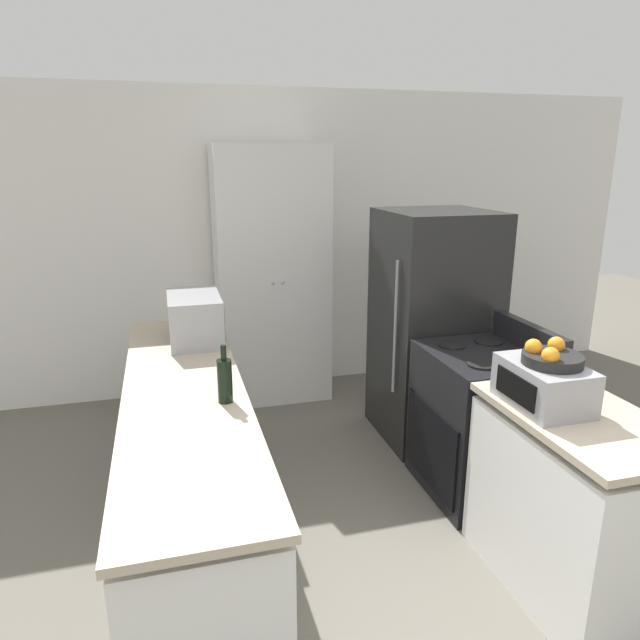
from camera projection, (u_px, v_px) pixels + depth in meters
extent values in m
cube|color=white|center=(271.00, 244.00, 5.02)|extent=(7.00, 0.06, 2.60)
cube|color=silver|center=(190.00, 473.00, 3.03)|extent=(0.58, 2.55, 0.84)
cube|color=#B7A88E|center=(184.00, 391.00, 2.90)|extent=(0.60, 2.60, 0.04)
cube|color=silver|center=(571.00, 509.00, 2.72)|extent=(0.58, 0.95, 0.84)
cube|color=#B7A88E|center=(584.00, 419.00, 2.59)|extent=(0.60, 0.97, 0.04)
cube|color=silver|center=(272.00, 276.00, 4.80)|extent=(0.92, 0.50, 2.14)
sphere|color=#B2B2B7|center=(273.00, 283.00, 4.54)|extent=(0.03, 0.03, 0.03)
sphere|color=#B2B2B7|center=(283.00, 282.00, 4.56)|extent=(0.03, 0.03, 0.03)
cube|color=black|center=(480.00, 423.00, 3.52)|extent=(0.64, 0.74, 0.91)
cube|color=black|center=(430.00, 446.00, 3.47)|extent=(0.02, 0.65, 0.50)
cube|color=black|center=(529.00, 337.00, 3.45)|extent=(0.06, 0.70, 0.16)
cylinder|color=black|center=(482.00, 364.00, 3.20)|extent=(0.17, 0.17, 0.01)
cylinder|color=black|center=(452.00, 345.00, 3.53)|extent=(0.17, 0.17, 0.01)
cylinder|color=black|center=(522.00, 360.00, 3.27)|extent=(0.17, 0.17, 0.01)
cylinder|color=black|center=(489.00, 342.00, 3.59)|extent=(0.17, 0.17, 0.01)
cube|color=black|center=(433.00, 327.00, 4.16)|extent=(0.73, 0.77, 1.68)
cylinder|color=gray|center=(395.00, 328.00, 3.85)|extent=(0.02, 0.02, 0.93)
cube|color=#939399|center=(195.00, 318.00, 3.60)|extent=(0.32, 0.53, 0.30)
cube|color=black|center=(221.00, 318.00, 3.61)|extent=(0.01, 0.33, 0.21)
cylinder|color=black|center=(225.00, 381.00, 2.70)|extent=(0.07, 0.07, 0.21)
cylinder|color=black|center=(223.00, 353.00, 2.66)|extent=(0.03, 0.03, 0.07)
cube|color=#939399|center=(544.00, 385.00, 2.66)|extent=(0.30, 0.42, 0.21)
cube|color=black|center=(515.00, 388.00, 2.62)|extent=(0.01, 0.30, 0.13)
cylinder|color=black|center=(552.00, 359.00, 2.61)|extent=(0.27, 0.27, 0.05)
sphere|color=orange|center=(556.00, 345.00, 2.67)|extent=(0.08, 0.08, 0.08)
sphere|color=orange|center=(533.00, 347.00, 2.64)|extent=(0.08, 0.08, 0.08)
sphere|color=orange|center=(551.00, 356.00, 2.52)|extent=(0.08, 0.08, 0.08)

